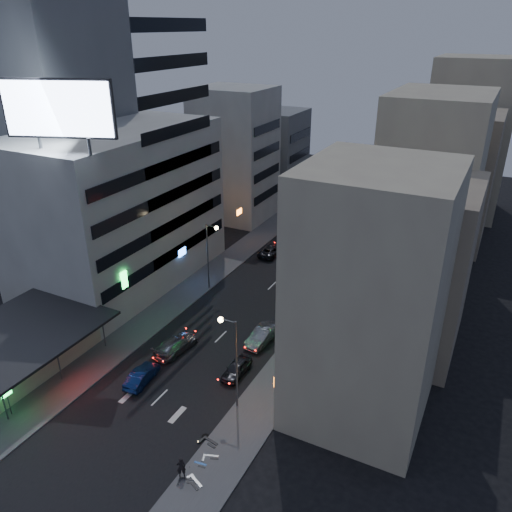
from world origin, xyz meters
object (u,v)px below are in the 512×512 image
Objects in this scene: scooter_black_b at (219,438)px; person at (181,467)px; scooter_silver_b at (219,450)px; road_car_silver at (176,344)px; road_car_blue at (142,376)px; parked_car_right_near at (237,368)px; parked_car_right_mid at (263,335)px; scooter_blue at (207,459)px; parked_car_right_far at (341,260)px; scooter_black_a at (197,473)px; scooter_silver_a at (203,480)px; parked_car_left at (271,251)px.

person is at bearing 178.21° from scooter_black_b.
road_car_silver is at bearing 28.49° from scooter_silver_b.
person is at bearing 135.49° from road_car_blue.
parked_car_right_mid is at bearing 91.17° from parked_car_right_near.
scooter_black_b is 1.05m from scooter_silver_b.
road_car_silver is 3.16× the size of scooter_blue.
parked_car_right_near is 0.84× the size of parked_car_right_mid.
person reaches higher than scooter_black_b.
scooter_black_a is (1.85, -36.70, -0.07)m from parked_car_right_far.
parked_car_right_far reaches higher than road_car_blue.
road_car_blue reaches higher than scooter_blue.
road_car_blue reaches higher than scooter_silver_b.
scooter_blue is (-0.04, 1.36, -0.07)m from scooter_black_a.
road_car_silver is at bearing 65.67° from scooter_silver_a.
parked_car_right_mid is 17.47m from scooter_silver_a.
scooter_silver_a is (1.77, -0.07, -0.23)m from person.
parked_car_right_far is 37.00m from person.
parked_car_left is 33.88m from scooter_black_b.
parked_car_right_mid is at bearing 115.14° from parked_car_left.
parked_car_right_mid is at bearing 4.50° from scooter_blue.
parked_car_left is 28.90m from road_car_blue.
parked_car_left is 9.42m from parked_car_right_far.
parked_car_left is (-7.93, 18.73, -0.11)m from parked_car_right_mid.
parked_car_left is 37.09m from person.
scooter_black_b is at bearing -14.92° from scooter_black_a.
scooter_black_b reaches higher than scooter_silver_b.
parked_car_right_far is 2.84× the size of scooter_black_a.
parked_car_right_near is 2.26× the size of person.
road_car_silver is 12.78m from scooter_black_b.
parked_car_right_far is 31.24m from road_car_blue.
scooter_silver_a reaches higher than parked_car_left.
parked_car_right_far reaches higher than road_car_silver.
scooter_black_a is 1.08× the size of scooter_silver_b.
parked_car_right_near is at bearing 42.27° from scooter_silver_a.
parked_car_right_near is 25.60m from parked_car_right_far.
road_car_silver reaches higher than scooter_black_b.
person is (0.80, -36.99, 0.22)m from parked_car_right_far.
scooter_black_a is (11.17, -35.38, 0.03)m from parked_car_left.
scooter_black_b is at bearing -1.02° from scooter_blue.
parked_car_right_mid is 0.91× the size of road_car_silver.
scooter_silver_b is at bearing -82.24° from parked_car_right_far.
road_car_silver is (-8.10, -25.07, -0.02)m from parked_car_right_far.
scooter_silver_b is (0.30, 2.42, -0.04)m from scooter_black_a.
parked_car_right_mid is 15.63m from scooter_blue.
parked_car_right_mid is 1.14× the size of road_car_blue.
scooter_silver_b is at bearing 111.38° from parked_car_left.
parked_car_right_far is at bearing 13.35° from scooter_black_b.
parked_car_right_far reaches higher than scooter_silver_a.
parked_car_right_far reaches higher than scooter_black_b.
scooter_black_b reaches higher than scooter_black_a.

